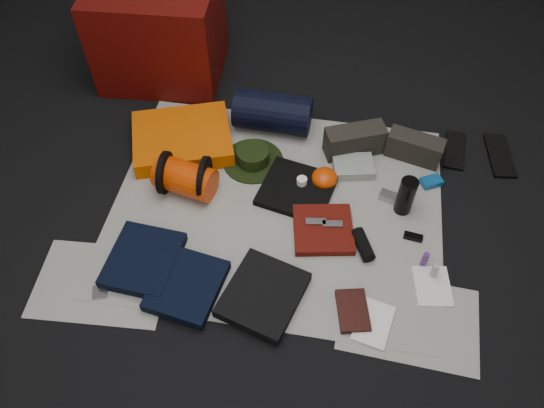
% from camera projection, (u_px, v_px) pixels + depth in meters
% --- Properties ---
extents(floor, '(4.50, 4.50, 0.02)m').
position_uv_depth(floor, '(277.00, 208.00, 2.62)').
color(floor, black).
rests_on(floor, ground).
extents(newspaper_mat, '(1.60, 1.30, 0.01)m').
position_uv_depth(newspaper_mat, '(277.00, 207.00, 2.61)').
color(newspaper_mat, '#B7B4A9').
rests_on(newspaper_mat, floor).
extents(newspaper_sheet_front_left, '(0.61, 0.44, 0.00)m').
position_uv_depth(newspaper_sheet_front_left, '(102.00, 283.00, 2.35)').
color(newspaper_sheet_front_left, '#B7B4A9').
rests_on(newspaper_sheet_front_left, floor).
extents(newspaper_sheet_front_right, '(0.60, 0.43, 0.00)m').
position_uv_depth(newspaper_sheet_front_right, '(409.00, 319.00, 2.25)').
color(newspaper_sheet_front_right, '#B7B4A9').
rests_on(newspaper_sheet_front_right, floor).
extents(red_cabinet, '(0.72, 0.61, 0.57)m').
position_uv_depth(red_cabinet, '(159.00, 30.00, 3.04)').
color(red_cabinet, '#4F0905').
rests_on(red_cabinet, floor).
extents(sleeping_pad, '(0.62, 0.56, 0.09)m').
position_uv_depth(sleeping_pad, '(182.00, 139.00, 2.83)').
color(sleeping_pad, '#E15702').
rests_on(sleeping_pad, newspaper_mat).
extents(stuff_sack, '(0.32, 0.23, 0.17)m').
position_uv_depth(stuff_sack, '(185.00, 178.00, 2.61)').
color(stuff_sack, '#CD3503').
rests_on(stuff_sack, newspaper_mat).
extents(sack_strap_left, '(0.02, 0.22, 0.22)m').
position_uv_depth(sack_strap_left, '(165.00, 173.00, 2.60)').
color(sack_strap_left, black).
rests_on(sack_strap_left, newspaper_mat).
extents(sack_strap_right, '(0.03, 0.22, 0.22)m').
position_uv_depth(sack_strap_right, '(204.00, 178.00, 2.58)').
color(sack_strap_right, black).
rests_on(sack_strap_right, newspaper_mat).
extents(navy_duffel, '(0.42, 0.23, 0.22)m').
position_uv_depth(navy_duffel, '(273.00, 112.00, 2.87)').
color(navy_duffel, black).
rests_on(navy_duffel, newspaper_mat).
extents(boonie_brim, '(0.43, 0.43, 0.01)m').
position_uv_depth(boonie_brim, '(253.00, 161.00, 2.79)').
color(boonie_brim, black).
rests_on(boonie_brim, newspaper_mat).
extents(boonie_crown, '(0.17, 0.17, 0.07)m').
position_uv_depth(boonie_crown, '(253.00, 155.00, 2.76)').
color(boonie_crown, black).
rests_on(boonie_crown, boonie_brim).
extents(hiking_boot_left, '(0.33, 0.23, 0.16)m').
position_uv_depth(hiking_boot_left, '(355.00, 141.00, 2.78)').
color(hiking_boot_left, '#292720').
rests_on(hiking_boot_left, newspaper_mat).
extents(hiking_boot_right, '(0.30, 0.17, 0.14)m').
position_uv_depth(hiking_boot_right, '(415.00, 148.00, 2.76)').
color(hiking_boot_right, '#292720').
rests_on(hiking_boot_right, newspaper_mat).
extents(flip_flop_left, '(0.13, 0.28, 0.02)m').
position_uv_depth(flip_flop_left, '(454.00, 150.00, 2.84)').
color(flip_flop_left, black).
rests_on(flip_flop_left, floor).
extents(flip_flop_right, '(0.15, 0.32, 0.02)m').
position_uv_depth(flip_flop_right, '(499.00, 155.00, 2.82)').
color(flip_flop_right, black).
rests_on(flip_flop_right, floor).
extents(trousers_navy_a, '(0.32, 0.36, 0.05)m').
position_uv_depth(trousers_navy_a, '(143.00, 260.00, 2.39)').
color(trousers_navy_a, black).
rests_on(trousers_navy_a, newspaper_mat).
extents(trousers_navy_b, '(0.33, 0.37, 0.05)m').
position_uv_depth(trousers_navy_b, '(187.00, 286.00, 2.31)').
color(trousers_navy_b, black).
rests_on(trousers_navy_b, newspaper_mat).
extents(trousers_charcoal, '(0.39, 0.42, 0.05)m').
position_uv_depth(trousers_charcoal, '(263.00, 295.00, 2.28)').
color(trousers_charcoal, black).
rests_on(trousers_charcoal, newspaper_mat).
extents(black_tshirt, '(0.40, 0.39, 0.03)m').
position_uv_depth(black_tshirt, '(297.00, 190.00, 2.65)').
color(black_tshirt, black).
rests_on(black_tshirt, newspaper_mat).
extents(red_shirt, '(0.32, 0.32, 0.04)m').
position_uv_depth(red_shirt, '(323.00, 229.00, 2.50)').
color(red_shirt, '#561009').
rests_on(red_shirt, newspaper_mat).
extents(orange_stuff_sack, '(0.15, 0.15, 0.09)m').
position_uv_depth(orange_stuff_sack, '(325.00, 178.00, 2.67)').
color(orange_stuff_sack, '#CD3503').
rests_on(orange_stuff_sack, newspaper_mat).
extents(first_aid_pouch, '(0.23, 0.19, 0.05)m').
position_uv_depth(first_aid_pouch, '(353.00, 167.00, 2.74)').
color(first_aid_pouch, gray).
rests_on(first_aid_pouch, newspaper_mat).
extents(water_bottle, '(0.09, 0.09, 0.21)m').
position_uv_depth(water_bottle, '(406.00, 196.00, 2.52)').
color(water_bottle, black).
rests_on(water_bottle, newspaper_mat).
extents(speaker, '(0.12, 0.17, 0.06)m').
position_uv_depth(speaker, '(363.00, 245.00, 2.43)').
color(speaker, black).
rests_on(speaker, newspaper_mat).
extents(compact_camera, '(0.10, 0.08, 0.04)m').
position_uv_depth(compact_camera, '(388.00, 197.00, 2.63)').
color(compact_camera, '#9E9EA3').
rests_on(compact_camera, newspaper_mat).
extents(cyan_case, '(0.12, 0.11, 0.03)m').
position_uv_depth(cyan_case, '(431.00, 182.00, 2.69)').
color(cyan_case, '#0D4B83').
rests_on(cyan_case, newspaper_mat).
extents(toiletry_purple, '(0.03, 0.03, 0.08)m').
position_uv_depth(toiletry_purple, '(425.00, 260.00, 2.37)').
color(toiletry_purple, '#512579').
rests_on(toiletry_purple, newspaper_mat).
extents(toiletry_clear, '(0.03, 0.03, 0.09)m').
position_uv_depth(toiletry_clear, '(435.00, 271.00, 2.34)').
color(toiletry_clear, '#9DA29E').
rests_on(toiletry_clear, newspaper_mat).
extents(paperback_book, '(0.17, 0.22, 0.03)m').
position_uv_depth(paperback_book, '(353.00, 311.00, 2.25)').
color(paperback_book, black).
rests_on(paperback_book, newspaper_mat).
extents(map_booklet, '(0.18, 0.23, 0.01)m').
position_uv_depth(map_booklet, '(373.00, 323.00, 2.22)').
color(map_booklet, white).
rests_on(map_booklet, newspaper_mat).
extents(map_printout, '(0.18, 0.22, 0.01)m').
position_uv_depth(map_printout, '(433.00, 286.00, 2.34)').
color(map_printout, white).
rests_on(map_printout, newspaper_mat).
extents(sunglasses, '(0.09, 0.05, 0.02)m').
position_uv_depth(sunglasses, '(413.00, 237.00, 2.49)').
color(sunglasses, black).
rests_on(sunglasses, newspaper_mat).
extents(key_cluster, '(0.08, 0.08, 0.01)m').
position_uv_depth(key_cluster, '(100.00, 292.00, 2.31)').
color(key_cluster, '#9E9EA3').
rests_on(key_cluster, newspaper_mat).
extents(tape_roll, '(0.05, 0.05, 0.03)m').
position_uv_depth(tape_roll, '(302.00, 181.00, 2.64)').
color(tape_roll, white).
rests_on(tape_roll, black_tshirt).
extents(energy_bar_a, '(0.10, 0.05, 0.01)m').
position_uv_depth(energy_bar_a, '(316.00, 222.00, 2.50)').
color(energy_bar_a, '#9E9EA3').
rests_on(energy_bar_a, red_shirt).
extents(energy_bar_b, '(0.10, 0.05, 0.01)m').
position_uv_depth(energy_bar_b, '(333.00, 224.00, 2.49)').
color(energy_bar_b, '#9E9EA3').
rests_on(energy_bar_b, red_shirt).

